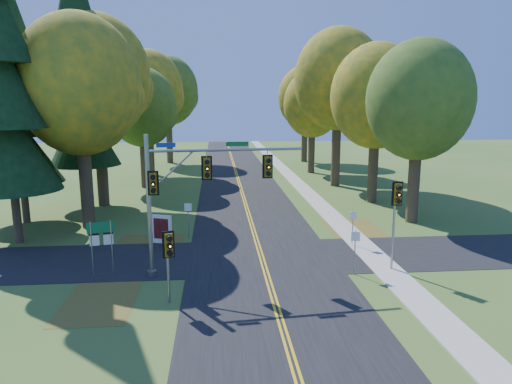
{
  "coord_description": "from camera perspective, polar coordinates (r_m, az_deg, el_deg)",
  "views": [
    {
      "loc": [
        -2.4,
        -21.97,
        8.35
      ],
      "look_at": [
        -0.08,
        4.43,
        3.2
      ],
      "focal_mm": 32.0,
      "sensor_mm": 36.0,
      "label": 1
    }
  ],
  "objects": [
    {
      "name": "centerline_left",
      "position": [
        23.6,
        0.91,
        -9.66
      ],
      "size": [
        0.1,
        160.0,
        0.01
      ],
      "primitive_type": "cube",
      "color": "gold",
      "rests_on": "road_main"
    },
    {
      "name": "road_cross",
      "position": [
        25.49,
        0.67,
        -8.11
      ],
      "size": [
        60.0,
        6.0,
        0.02
      ],
      "primitive_type": "cube",
      "color": "black",
      "rests_on": "ground"
    },
    {
      "name": "ground",
      "position": [
        23.62,
        1.16,
        -9.71
      ],
      "size": [
        160.0,
        160.0,
        0.0
      ],
      "primitive_type": "plane",
      "color": "#325B20",
      "rests_on": "ground"
    },
    {
      "name": "tree_w_c",
      "position": [
        46.98,
        -13.98,
        10.18
      ],
      "size": [
        6.8,
        6.8,
        11.91
      ],
      "color": "#38281C",
      "rests_on": "ground"
    },
    {
      "name": "tree_e_b",
      "position": [
        39.86,
        14.89,
        11.43
      ],
      "size": [
        7.6,
        7.6,
        13.33
      ],
      "color": "#38281C",
      "rests_on": "ground"
    },
    {
      "name": "leaf_patch_w_near",
      "position": [
        27.58,
        -13.42,
        -6.92
      ],
      "size": [
        4.0,
        6.0,
        0.0
      ],
      "primitive_type": "cube",
      "color": "brown",
      "rests_on": "ground"
    },
    {
      "name": "route_sign_cluster",
      "position": [
        23.54,
        -18.78,
        -5.36
      ],
      "size": [
        1.27,
        0.34,
        2.78
      ],
      "rotation": [
        0.0,
        0.0,
        0.24
      ],
      "color": "gray",
      "rests_on": "ground"
    },
    {
      "name": "east_signal_pole",
      "position": [
        23.55,
        17.14,
        -1.4
      ],
      "size": [
        0.53,
        0.62,
        4.61
      ],
      "rotation": [
        0.0,
        0.0,
        -0.05
      ],
      "color": "#95999D",
      "rests_on": "ground"
    },
    {
      "name": "reg_sign_e_north",
      "position": [
        27.57,
        12.04,
        -3.63
      ],
      "size": [
        0.41,
        0.13,
        2.2
      ],
      "rotation": [
        0.0,
        0.0,
        0.24
      ],
      "color": "gray",
      "rests_on": "ground"
    },
    {
      "name": "info_kiosk",
      "position": [
        28.27,
        -11.7,
        -4.58
      ],
      "size": [
        1.24,
        0.63,
        1.75
      ],
      "rotation": [
        0.0,
        0.0,
        -0.38
      ],
      "color": "white",
      "rests_on": "ground"
    },
    {
      "name": "tree_e_c",
      "position": [
        47.33,
        10.32,
        13.62
      ],
      "size": [
        8.8,
        8.8,
        15.79
      ],
      "color": "#38281C",
      "rests_on": "ground"
    },
    {
      "name": "centerline_right",
      "position": [
        23.62,
        1.4,
        -9.64
      ],
      "size": [
        0.1,
        160.0,
        0.01
      ],
      "primitive_type": "cube",
      "color": "gold",
      "rests_on": "road_main"
    },
    {
      "name": "leaf_patch_e",
      "position": [
        30.6,
        12.74,
        -5.11
      ],
      "size": [
        3.5,
        8.0,
        0.0
      ],
      "primitive_type": "cube",
      "color": "brown",
      "rests_on": "ground"
    },
    {
      "name": "pine_a",
      "position": [
        30.48,
        -29.01,
        11.21
      ],
      "size": [
        5.6,
        5.6,
        19.48
      ],
      "color": "#38281C",
      "rests_on": "ground"
    },
    {
      "name": "tree_e_d",
      "position": [
        56.06,
        7.12,
        10.8
      ],
      "size": [
        7.0,
        7.0,
        12.32
      ],
      "color": "#38281C",
      "rests_on": "ground"
    },
    {
      "name": "pine_b",
      "position": [
        35.66,
        -27.84,
        9.45
      ],
      "size": [
        5.6,
        5.6,
        17.31
      ],
      "color": "#38281C",
      "rests_on": "ground"
    },
    {
      "name": "tree_w_a",
      "position": [
        32.56,
        -21.06,
        12.28
      ],
      "size": [
        8.0,
        8.0,
        14.15
      ],
      "color": "#38281C",
      "rests_on": "ground"
    },
    {
      "name": "tree_e_a",
      "position": [
        33.76,
        19.77,
        10.67
      ],
      "size": [
        7.2,
        7.2,
        12.73
      ],
      "color": "#38281C",
      "rests_on": "ground"
    },
    {
      "name": "leaf_patch_w_far",
      "position": [
        21.34,
        -18.88,
        -12.65
      ],
      "size": [
        3.0,
        5.0,
        0.0
      ],
      "primitive_type": "cube",
      "color": "brown",
      "rests_on": "ground"
    },
    {
      "name": "tree_e_e",
      "position": [
        66.8,
        6.23,
        11.66
      ],
      "size": [
        7.8,
        7.8,
        13.74
      ],
      "color": "#38281C",
      "rests_on": "ground"
    },
    {
      "name": "pine_c",
      "position": [
        39.44,
        -21.1,
        12.23
      ],
      "size": [
        5.6,
        5.6,
        20.56
      ],
      "color": "#38281C",
      "rests_on": "ground"
    },
    {
      "name": "tree_w_b",
      "position": [
        39.42,
        -19.22,
        13.34
      ],
      "size": [
        8.6,
        8.6,
        15.38
      ],
      "color": "#38281C",
      "rests_on": "ground"
    },
    {
      "name": "reg_sign_e_south",
      "position": [
        23.07,
        12.29,
        -6.4
      ],
      "size": [
        0.43,
        0.08,
        2.27
      ],
      "rotation": [
        0.0,
        0.0,
        -0.09
      ],
      "color": "gray",
      "rests_on": "ground"
    },
    {
      "name": "traffic_mast",
      "position": [
        22.08,
        -8.43,
        0.76
      ],
      "size": [
        7.65,
        1.2,
        6.96
      ],
      "rotation": [
        0.0,
        0.0,
        0.09
      ],
      "color": "gray",
      "rests_on": "ground"
    },
    {
      "name": "tree_w_e",
      "position": [
        66.4,
        -10.9,
        12.29
      ],
      "size": [
        8.4,
        8.4,
        14.97
      ],
      "color": "#38281C",
      "rests_on": "ground"
    },
    {
      "name": "sidewalk_east",
      "position": [
        25.01,
        15.6,
        -8.85
      ],
      "size": [
        1.6,
        160.0,
        0.06
      ],
      "primitive_type": "cube",
      "color": "#9E998E",
      "rests_on": "ground"
    },
    {
      "name": "reg_sign_w",
      "position": [
        28.75,
        -8.47,
        -2.71
      ],
      "size": [
        0.45,
        0.08,
        2.34
      ],
      "rotation": [
        0.0,
        0.0,
        -0.07
      ],
      "color": "gray",
      "rests_on": "ground"
    },
    {
      "name": "road_main",
      "position": [
        23.62,
        1.16,
        -9.68
      ],
      "size": [
        8.0,
        160.0,
        0.02
      ],
      "primitive_type": "cube",
      "color": "black",
      "rests_on": "ground"
    },
    {
      "name": "ped_signal_pole",
      "position": [
        19.33,
        -10.89,
        -7.15
      ],
      "size": [
        0.49,
        0.59,
        3.22
      ],
      "rotation": [
        0.0,
        0.0,
        0.34
      ],
      "color": "gray",
      "rests_on": "ground"
    },
    {
      "name": "tree_w_d",
      "position": [
        55.71,
        -13.29,
        12.18
      ],
      "size": [
        8.2,
        8.2,
        14.56
      ],
      "color": "#38281C",
      "rests_on": "ground"
    }
  ]
}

